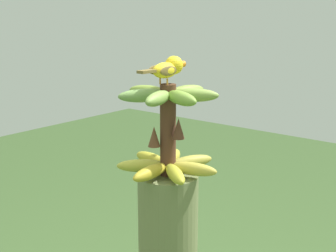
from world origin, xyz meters
TOP-DOWN VIEW (x-y plane):
  - banana_bunch at (0.00, -0.00)m, footprint 0.31×0.30m
  - perched_bird at (-0.00, 0.00)m, footprint 0.06×0.18m

SIDE VIEW (x-z plane):
  - banana_bunch at x=0.00m, z-range 0.92..1.19m
  - perched_bird at x=0.00m, z-range 1.20..1.28m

